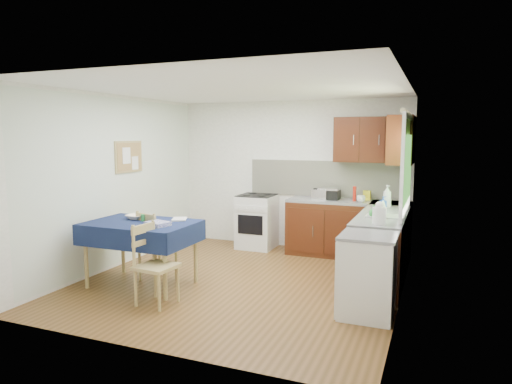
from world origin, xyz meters
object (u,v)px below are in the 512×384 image
at_px(dining_table, 141,230).
at_px(chair_far, 155,244).
at_px(chair_near, 153,262).
at_px(toaster, 320,194).
at_px(dish_rack, 383,215).
at_px(kettle, 379,214).
at_px(sandwich_press, 329,194).

distance_m(dining_table, chair_far, 0.31).
xyz_separation_m(chair_near, toaster, (1.22, 2.82, 0.49)).
xyz_separation_m(chair_far, dish_rack, (2.80, 0.88, 0.43)).
height_order(dish_rack, kettle, kettle).
bearing_deg(kettle, chair_near, -155.17).
height_order(dining_table, toaster, toaster).
height_order(chair_far, toaster, toaster).
height_order(chair_near, kettle, kettle).
distance_m(dining_table, toaster, 2.91).
height_order(toaster, dish_rack, dish_rack).
xyz_separation_m(toaster, sandwich_press, (0.13, 0.09, 0.01)).
distance_m(dining_table, kettle, 2.94).
relative_size(chair_far, toaster, 3.95).
relative_size(chair_near, sandwich_press, 2.91).
relative_size(dining_table, chair_near, 1.46).
xyz_separation_m(chair_far, kettle, (2.81, 0.39, 0.52)).
xyz_separation_m(dining_table, chair_far, (0.06, 0.20, -0.22)).
height_order(chair_near, sandwich_press, sandwich_press).
bearing_deg(chair_near, dining_table, 51.72).
xyz_separation_m(chair_near, dish_rack, (2.34, 1.59, 0.43)).
bearing_deg(dish_rack, dining_table, -134.57).
relative_size(chair_near, kettle, 3.52).
relative_size(dining_table, sandwich_press, 4.25).
bearing_deg(dining_table, kettle, 24.43).
bearing_deg(dish_rack, kettle, -64.22).
height_order(toaster, sandwich_press, sandwich_press).
bearing_deg(sandwich_press, chair_near, -138.54).
distance_m(chair_far, sandwich_press, 2.90).
bearing_deg(chair_far, dining_table, 91.49).
distance_m(toaster, kettle, 2.07).
relative_size(chair_far, chair_near, 1.01).
bearing_deg(kettle, toaster, 123.11).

